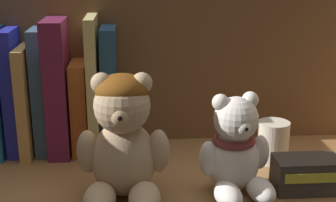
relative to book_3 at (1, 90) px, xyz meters
The scene contains 14 objects.
shelf_board 33.00cm from the book_3, 19.52° to the right, with size 78.80×25.37×2.00cm, color olive.
shelf_back_panel 29.26cm from the book_3, ahead, with size 81.20×1.20×28.09cm, color brown.
book_3 is the anchor object (origin of this frame).
book_4 2.29cm from the book_3, ahead, with size 2.17×10.59×21.19cm, color #262CB9.
book_5 4.80cm from the book_3, ahead, with size 1.72×14.27×18.46cm, color tan.
book_6 6.75cm from the book_3, ahead, with size 1.98×10.18×21.22cm, color #395977.
book_7 9.86cm from the book_3, ahead, with size 3.52×13.32×22.78cm, color #641D3F.
book_8 13.57cm from the book_3, ahead, with size 2.64×11.59×15.62cm, color #A45020.
book_9 15.74cm from the book_3, ahead, with size 1.62×14.53×23.25cm, color #CABC75.
book_10 18.11cm from the book_3, ahead, with size 2.50×10.56×21.34cm, color navy.
teddy_bear_larger 28.01cm from the book_3, 42.06° to the right, with size 12.97×13.17×17.76cm.
teddy_bear_smaller 41.06cm from the book_3, 26.85° to the right, with size 10.95×11.35×14.60cm.
pillar_candle 46.18cm from the book_3, 10.66° to the right, with size 5.16×5.16×6.80cm, color silver.
small_product_box 51.08cm from the book_3, 21.77° to the right, with size 9.32×5.25×4.98cm.
Camera 1 is at (-6.62, -69.38, 34.98)cm, focal length 51.31 mm.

